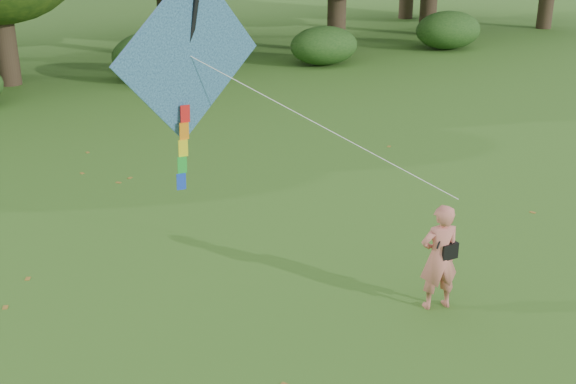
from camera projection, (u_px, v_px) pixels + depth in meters
ground at (386, 314)px, 11.31m from camera, size 100.00×100.00×0.00m
man_kite_flyer at (439, 257)px, 11.21m from camera, size 0.72×0.57×1.75m
crossbody_bag at (447, 250)px, 11.20m from camera, size 0.43×0.20×0.70m
flying_kite at (190, 58)px, 10.31m from camera, size 4.69×2.53×3.48m
shrub_band at (60, 69)px, 24.88m from camera, size 39.15×3.22×1.88m
fallen_leaves at (231, 216)px, 14.95m from camera, size 10.66×13.66×0.01m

